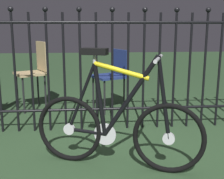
# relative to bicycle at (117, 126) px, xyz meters

# --- Properties ---
(ground_plane) EXTENTS (20.00, 20.00, 0.00)m
(ground_plane) POSITION_rel_bicycle_xyz_m (-0.01, 0.16, -0.34)
(ground_plane) COLOR #2A4528
(iron_fence) EXTENTS (4.65, 0.07, 1.36)m
(iron_fence) POSITION_rel_bicycle_xyz_m (-0.07, 0.89, 0.34)
(iron_fence) COLOR black
(iron_fence) RESTS_ON ground
(bicycle) EXTENTS (1.29, 0.55, 0.94)m
(bicycle) POSITION_rel_bicycle_xyz_m (0.00, 0.00, 0.00)
(bicycle) COLOR black
(bicycle) RESTS_ON ground
(chair_tan) EXTENTS (0.49, 0.49, 0.90)m
(chair_tan) POSITION_rel_bicycle_xyz_m (-0.90, 1.76, 0.22)
(chair_tan) COLOR black
(chair_tan) RESTS_ON ground
(chair_navy) EXTENTS (0.50, 0.49, 0.80)m
(chair_navy) POSITION_rel_bicycle_xyz_m (0.12, 1.61, 0.16)
(chair_navy) COLOR black
(chair_navy) RESTS_ON ground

